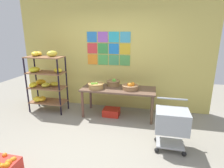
{
  "coord_description": "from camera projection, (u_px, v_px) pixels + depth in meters",
  "views": [
    {
      "loc": [
        1.03,
        -2.68,
        1.95
      ],
      "look_at": [
        0.2,
        1.03,
        0.88
      ],
      "focal_mm": 29.48,
      "sensor_mm": 36.0,
      "label": 1
    }
  ],
  "objects": [
    {
      "name": "fruit_basket_centre",
      "position": [
        96.0,
        85.0,
        4.26
      ],
      "size": [
        0.37,
        0.37,
        0.16
      ],
      "color": "tan",
      "rests_on": "display_table"
    },
    {
      "name": "fruit_basket_left",
      "position": [
        113.0,
        83.0,
        4.48
      ],
      "size": [
        0.33,
        0.33,
        0.18
      ],
      "color": "olive",
      "rests_on": "display_table"
    },
    {
      "name": "display_table",
      "position": [
        118.0,
        91.0,
        4.31
      ],
      "size": [
        1.71,
        0.69,
        0.69
      ],
      "color": "brown",
      "rests_on": "ground"
    },
    {
      "name": "ground",
      "position": [
        88.0,
        146.0,
        3.26
      ],
      "size": [
        9.77,
        9.77,
        0.0
      ],
      "primitive_type": "plane",
      "color": "gray"
    },
    {
      "name": "orange_crate_foreground",
      "position": [
        1.0,
        168.0,
        2.58
      ],
      "size": [
        0.45,
        0.38,
        0.25
      ],
      "color": "red",
      "rests_on": "ground"
    },
    {
      "name": "fruit_basket_back_right",
      "position": [
        130.0,
        87.0,
        4.19
      ],
      "size": [
        0.38,
        0.38,
        0.17
      ],
      "color": "#9F744B",
      "rests_on": "display_table"
    },
    {
      "name": "back_wall_with_art",
      "position": [
        112.0,
        51.0,
        4.66
      ],
      "size": [
        4.92,
        0.07,
        2.97
      ],
      "color": "#CDBC5B",
      "rests_on": "ground"
    },
    {
      "name": "shopping_cart",
      "position": [
        172.0,
        122.0,
        3.07
      ],
      "size": [
        0.53,
        0.47,
        0.84
      ],
      "rotation": [
        0.0,
        0.0,
        0.21
      ],
      "color": "black",
      "rests_on": "ground"
    },
    {
      "name": "produce_crate_under_table",
      "position": [
        111.0,
        112.0,
        4.45
      ],
      "size": [
        0.39,
        0.32,
        0.17
      ],
      "primitive_type": "cube",
      "color": "red",
      "rests_on": "ground"
    },
    {
      "name": "banana_shelf_unit",
      "position": [
        45.0,
        78.0,
        4.54
      ],
      "size": [
        0.9,
        0.47,
        1.53
      ],
      "color": "black",
      "rests_on": "ground"
    }
  ]
}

